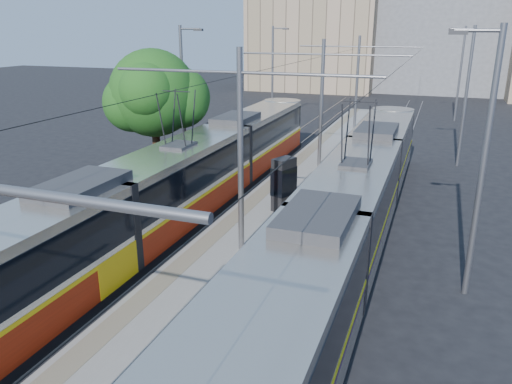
% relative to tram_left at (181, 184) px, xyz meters
% --- Properties ---
extents(platform, '(4.00, 50.00, 0.30)m').
position_rel_tram_left_xyz_m(platform, '(3.60, 6.74, -1.56)').
color(platform, gray).
rests_on(platform, ground).
extents(tactile_strip_left, '(0.70, 50.00, 0.01)m').
position_rel_tram_left_xyz_m(tactile_strip_left, '(2.15, 6.74, -1.40)').
color(tactile_strip_left, gray).
rests_on(tactile_strip_left, platform).
extents(tactile_strip_right, '(0.70, 50.00, 0.01)m').
position_rel_tram_left_xyz_m(tactile_strip_right, '(5.05, 6.74, -1.40)').
color(tactile_strip_right, gray).
rests_on(tactile_strip_right, platform).
extents(rails, '(8.71, 70.00, 0.03)m').
position_rel_tram_left_xyz_m(rails, '(3.60, 6.74, -1.69)').
color(rails, gray).
rests_on(rails, ground).
extents(tram_left, '(2.43, 30.30, 5.50)m').
position_rel_tram_left_xyz_m(tram_left, '(0.00, 0.00, 0.00)').
color(tram_left, black).
rests_on(tram_left, ground).
extents(tram_right, '(2.43, 28.54, 5.50)m').
position_rel_tram_left_xyz_m(tram_right, '(7.20, -0.39, 0.15)').
color(tram_right, black).
rests_on(tram_right, ground).
extents(catenary, '(9.20, 70.00, 7.00)m').
position_rel_tram_left_xyz_m(catenary, '(3.60, 3.90, 2.82)').
color(catenary, slate).
rests_on(catenary, platform).
extents(street_lamps, '(15.18, 38.22, 8.00)m').
position_rel_tram_left_xyz_m(street_lamps, '(3.60, 10.74, 2.47)').
color(street_lamps, slate).
rests_on(street_lamps, ground).
extents(shelter, '(0.98, 1.21, 2.31)m').
position_rel_tram_left_xyz_m(shelter, '(3.80, 2.18, -0.19)').
color(shelter, black).
rests_on(shelter, platform).
extents(tree, '(4.78, 4.42, 6.94)m').
position_rel_tram_left_xyz_m(tree, '(-3.39, 4.45, 2.99)').
color(tree, '#382314').
rests_on(tree, ground).
extents(building_left, '(16.32, 12.24, 14.49)m').
position_rel_tram_left_xyz_m(building_left, '(-6.40, 49.74, 5.55)').
color(building_left, tan).
rests_on(building_left, ground).
extents(building_centre, '(18.36, 14.28, 14.34)m').
position_rel_tram_left_xyz_m(building_centre, '(9.60, 53.74, 5.47)').
color(building_centre, gray).
rests_on(building_centre, ground).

